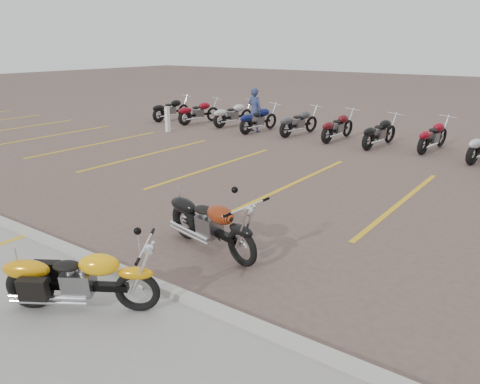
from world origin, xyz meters
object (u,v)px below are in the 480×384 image
object	(u,v)px
yellow_cruiser	(79,281)
person_a	(255,110)
flame_cruiser	(211,226)
bollard	(168,119)

from	to	relation	value
yellow_cruiser	person_a	bearing A→B (deg)	82.54
flame_cruiser	bollard	distance (m)	11.60
person_a	bollard	xyz separation A→B (m)	(-2.82, -2.09, -0.37)
bollard	flame_cruiser	bearing A→B (deg)	-41.87
yellow_cruiser	bollard	bearing A→B (deg)	97.53
bollard	yellow_cruiser	bearing A→B (deg)	-50.47
flame_cruiser	bollard	xyz separation A→B (m)	(-8.64, 7.74, 0.04)
yellow_cruiser	person_a	size ratio (longest dim) A/B	1.05
yellow_cruiser	bollard	xyz separation A→B (m)	(-8.44, 10.23, 0.07)
flame_cruiser	yellow_cruiser	bearing A→B (deg)	-82.13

